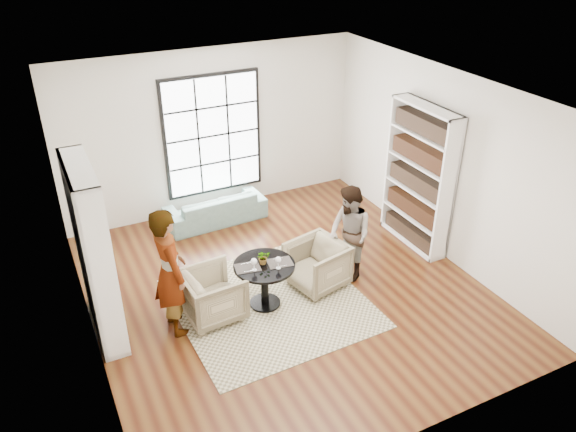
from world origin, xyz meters
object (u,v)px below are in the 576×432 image
wine_glass_left (254,262)px  sofa (215,208)px  pedestal_table (264,276)px  person_left (170,272)px  person_right (350,234)px  flower_centerpiece (263,257)px  armchair_left (213,295)px  wine_glass_right (278,260)px  armchair_right (317,265)px

wine_glass_left → sofa: bearing=81.8°
pedestal_table → person_left: person_left is taller
person_right → flower_centerpiece: person_right is taller
sofa → person_left: size_ratio=0.99×
pedestal_table → armchair_left: armchair_left is taller
flower_centerpiece → wine_glass_left: bearing=-151.6°
armchair_left → flower_centerpiece: flower_centerpiece is taller
sofa → armchair_left: armchair_left is taller
sofa → wine_glass_right: bearing=85.7°
person_right → wine_glass_left: size_ratio=7.86×
wine_glass_left → armchair_right: bearing=8.8°
armchair_left → armchair_right: bearing=-93.6°
pedestal_table → sofa: bearing=85.5°
armchair_right → wine_glass_right: (-0.76, -0.27, 0.47)m
armchair_left → person_right: size_ratio=0.52×
person_left → person_right: size_ratio=1.21×
person_left → flower_centerpiece: size_ratio=9.05×
sofa → armchair_right: size_ratio=2.27×
wine_glass_left → wine_glass_right: wine_glass_left is taller
sofa → wine_glass_right: wine_glass_right is taller
person_left → armchair_right: bearing=-93.5°
person_left → wine_glass_right: size_ratio=9.88×
sofa → wine_glass_left: size_ratio=9.37×
armchair_left → armchair_right: 1.64m
wine_glass_right → flower_centerpiece: bearing=123.9°
armchair_right → person_right: (0.55, 0.00, 0.39)m
pedestal_table → armchair_right: bearing=6.1°
armchair_left → wine_glass_left: size_ratio=4.11×
sofa → armchair_right: (0.69, -2.56, 0.10)m
armchair_right → wine_glass_left: wine_glass_left is taller
pedestal_table → flower_centerpiece: bearing=86.3°
person_right → flower_centerpiece: 1.45m
wine_glass_left → wine_glass_right: (0.32, -0.10, -0.01)m
person_left → wine_glass_right: person_left is taller
flower_centerpiece → person_right: bearing=2.7°
armchair_right → wine_glass_right: 0.93m
wine_glass_left → flower_centerpiece: flower_centerpiece is taller
sofa → person_right: 2.88m
armchair_left → armchair_right: armchair_right is taller
armchair_right → pedestal_table: bearing=-96.5°
person_right → wine_glass_right: bearing=-79.9°
pedestal_table → person_right: size_ratio=0.57×
sofa → wine_glass_left: 2.81m
sofa → flower_centerpiece: 2.68m
armchair_left → person_left: bearing=86.0°
person_left → flower_centerpiece: bearing=-96.3°
wine_glass_right → armchair_left: bearing=163.7°
armchair_left → flower_centerpiece: 0.86m
pedestal_table → person_left: bearing=176.2°
person_left → flower_centerpiece: (1.29, -0.06, -0.12)m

